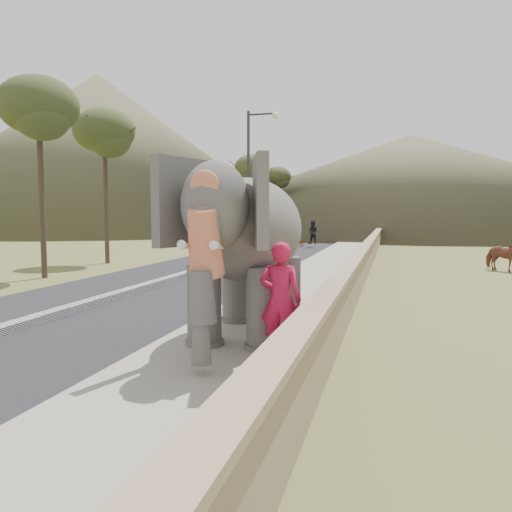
{
  "coord_description": "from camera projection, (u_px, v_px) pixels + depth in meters",
  "views": [
    {
      "loc": [
        2.69,
        -8.85,
        2.53
      ],
      "look_at": [
        0.2,
        0.24,
        1.7
      ],
      "focal_mm": 35.0,
      "sensor_mm": 36.0,
      "label": 1
    }
  ],
  "objects": [
    {
      "name": "hill_left",
      "position": [
        100.0,
        153.0,
        71.3
      ],
      "size": [
        60.0,
        60.0,
        22.0
      ],
      "primitive_type": "cone",
      "color": "brown",
      "rests_on": "ground"
    },
    {
      "name": "ground",
      "position": [
        242.0,
        346.0,
        9.44
      ],
      "size": [
        160.0,
        160.0,
        0.0
      ],
      "primitive_type": "plane",
      "color": "olive",
      "rests_on": "ground"
    },
    {
      "name": "parapet",
      "position": [
        362.0,
        265.0,
        18.56
      ],
      "size": [
        0.3,
        120.0,
        1.1
      ],
      "primitive_type": "cube",
      "color": "tan",
      "rests_on": "ground"
    },
    {
      "name": "elephant_and_man",
      "position": [
        249.0,
        253.0,
        9.66
      ],
      "size": [
        2.43,
        4.45,
        3.21
      ],
      "color": "#64605A",
      "rests_on": "ground"
    },
    {
      "name": "walkway",
      "position": [
        318.0,
        277.0,
        19.04
      ],
      "size": [
        3.0,
        120.0,
        0.15
      ],
      "primitive_type": "cube",
      "color": "#9E9687",
      "rests_on": "ground"
    },
    {
      "name": "road",
      "position": [
        196.0,
        274.0,
        20.36
      ],
      "size": [
        7.0,
        120.0,
        0.03
      ],
      "primitive_type": "cube",
      "color": "black",
      "rests_on": "ground"
    },
    {
      "name": "motorcyclist",
      "position": [
        307.0,
        237.0,
        35.51
      ],
      "size": [
        2.04,
        1.67,
        1.93
      ],
      "color": "maroon",
      "rests_on": "ground"
    },
    {
      "name": "lamppost",
      "position": [
        254.0,
        169.0,
        27.24
      ],
      "size": [
        1.76,
        0.36,
        8.0
      ],
      "color": "#2D2C31",
      "rests_on": "ground"
    },
    {
      "name": "trees",
      "position": [
        437.0,
        193.0,
        34.74
      ],
      "size": [
        48.29,
        42.15,
        8.21
      ],
      "color": "#473828",
      "rests_on": "ground"
    },
    {
      "name": "signboard",
      "position": [
        253.0,
        229.0,
        26.73
      ],
      "size": [
        0.6,
        0.08,
        2.4
      ],
      "color": "#2D2D33",
      "rests_on": "ground"
    },
    {
      "name": "hill_far",
      "position": [
        409.0,
        182.0,
        74.77
      ],
      "size": [
        80.0,
        80.0,
        14.0
      ],
      "primitive_type": "cone",
      "color": "brown",
      "rests_on": "ground"
    },
    {
      "name": "median",
      "position": [
        196.0,
        272.0,
        20.35
      ],
      "size": [
        0.35,
        120.0,
        0.22
      ],
      "primitive_type": "cube",
      "color": "black",
      "rests_on": "ground"
    },
    {
      "name": "cow",
      "position": [
        502.0,
        255.0,
        21.23
      ],
      "size": [
        1.73,
        1.6,
        1.37
      ],
      "primitive_type": "imported",
      "rotation": [
        0.0,
        0.0,
        0.89
      ],
      "color": "brown",
      "rests_on": "ground"
    }
  ]
}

